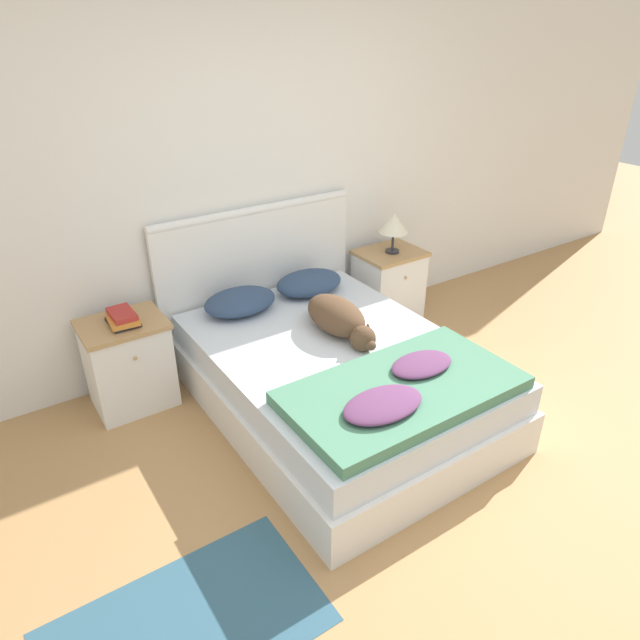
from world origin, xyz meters
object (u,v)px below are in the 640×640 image
at_px(pillow_left, 240,302).
at_px(table_lamp, 394,224).
at_px(bed, 337,379).
at_px(pillow_right, 309,283).
at_px(book_stack, 123,318).
at_px(nightstand_right, 388,285).
at_px(nightstand_left, 129,363).
at_px(dog, 339,318).

distance_m(pillow_left, table_lamp, 1.36).
distance_m(bed, pillow_right, 0.86).
height_order(bed, pillow_left, pillow_left).
relative_size(pillow_left, book_stack, 2.14).
xyz_separation_m(nightstand_right, pillow_right, (-0.78, -0.03, 0.23)).
bearing_deg(bed, table_lamp, 35.86).
bearing_deg(nightstand_left, bed, -36.65).
bearing_deg(pillow_right, nightstand_left, 178.60).
relative_size(pillow_right, dog, 0.70).
bearing_deg(dog, bed, -126.32).
bearing_deg(book_stack, nightstand_right, 0.69).
distance_m(bed, table_lamp, 1.43).
bearing_deg(dog, pillow_left, 122.91).
bearing_deg(book_stack, pillow_right, -0.30).
distance_m(dog, table_lamp, 1.15).
relative_size(nightstand_right, pillow_right, 1.18).
height_order(nightstand_left, table_lamp, table_lamp).
height_order(pillow_left, table_lamp, table_lamp).
distance_m(bed, nightstand_left, 1.32).
bearing_deg(nightstand_left, book_stack, -72.96).
bearing_deg(pillow_left, dog, -57.09).
bearing_deg(dog, nightstand_right, 33.85).
distance_m(bed, dog, 0.39).
height_order(nightstand_left, pillow_left, pillow_left).
relative_size(pillow_left, pillow_right, 1.00).
bearing_deg(pillow_right, dog, -105.24).
bearing_deg(book_stack, pillow_left, -0.52).
bearing_deg(table_lamp, bed, -144.14).
height_order(nightstand_left, nightstand_right, same).
relative_size(bed, dog, 2.75).
distance_m(nightstand_left, pillow_left, 0.82).
xyz_separation_m(pillow_left, table_lamp, (1.33, 0.01, 0.29)).
distance_m(bed, pillow_left, 0.86).
relative_size(nightstand_left, table_lamp, 1.88).
relative_size(nightstand_right, pillow_left, 1.18).
distance_m(nightstand_left, pillow_right, 1.35).
relative_size(pillow_right, book_stack, 2.14).
height_order(bed, nightstand_left, nightstand_left).
bearing_deg(table_lamp, book_stack, -179.92).
height_order(pillow_right, table_lamp, table_lamp).
xyz_separation_m(bed, pillow_left, (-0.28, 0.75, 0.31)).
distance_m(nightstand_left, nightstand_right, 2.11).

